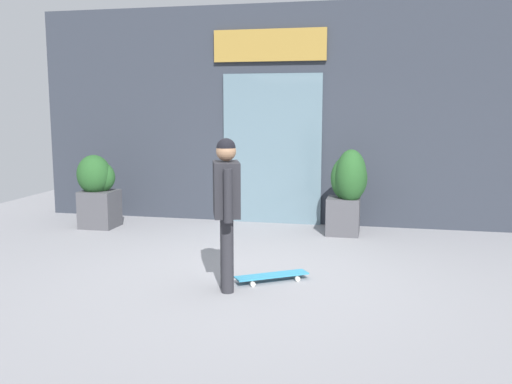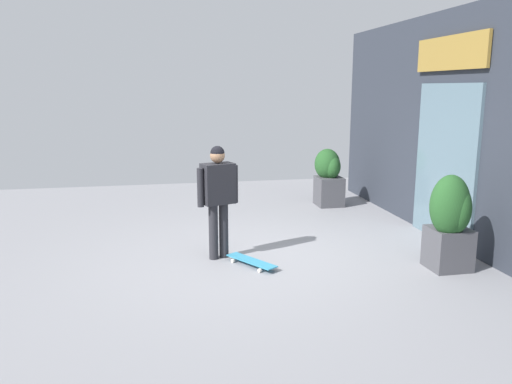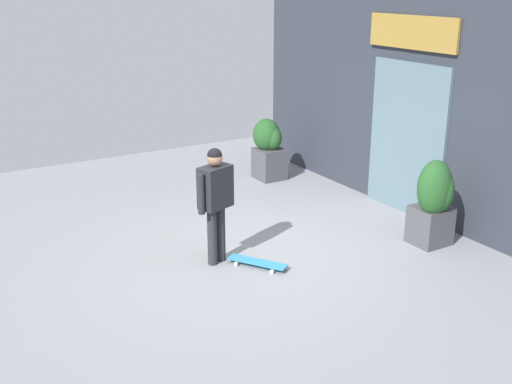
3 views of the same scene
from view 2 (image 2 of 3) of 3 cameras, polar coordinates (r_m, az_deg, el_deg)
name	(u,v)px [view 2 (image 2 of 3)]	position (r m, az deg, el deg)	size (l,w,h in m)	color
ground_plane	(252,259)	(7.16, -0.48, -7.61)	(12.00, 12.00, 0.00)	gray
building_facade	(470,130)	(8.05, 22.98, 6.42)	(8.74, 0.31, 3.53)	#2D333D
skateboarder	(218,191)	(6.99, -4.32, 0.12)	(0.39, 0.59, 1.59)	#28282D
skateboard	(251,261)	(6.90, -0.53, -7.82)	(0.79, 0.61, 0.08)	teal
planter_box_left	(450,219)	(7.01, 21.11, -2.85)	(0.59, 0.60, 1.29)	#47474C
planter_box_right	(329,174)	(10.37, 8.21, 1.97)	(0.59, 0.54, 1.16)	#47474C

